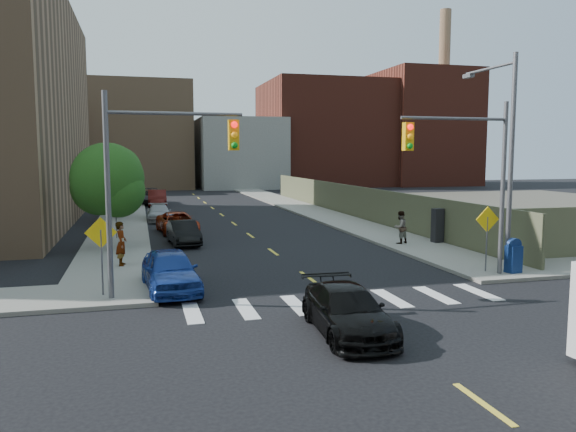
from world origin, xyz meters
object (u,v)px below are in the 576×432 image
mailbox (514,256)px  pedestrian_east (400,227)px  parked_car_black (184,233)px  black_sedan (347,311)px  parked_car_grey (150,196)px  parked_car_white (158,211)px  parked_car_blue (170,271)px  parked_car_red (178,223)px  parked_car_maroon (157,198)px  payphone (437,225)px  parked_car_silver (159,213)px  pedestrian_west (121,244)px

mailbox → pedestrian_east: (-1.11, 7.98, 0.19)m
parked_car_black → mailbox: bearing=-47.8°
black_sedan → mailbox: size_ratio=3.17×
parked_car_grey → parked_car_white: bearing=-86.1°
parked_car_blue → parked_car_red: bearing=80.3°
parked_car_grey → black_sedan: (4.39, -42.95, -0.14)m
parked_car_white → parked_car_maroon: 10.88m
parked_car_grey → payphone: size_ratio=3.07×
parked_car_blue → black_sedan: (4.45, -6.17, -0.11)m
black_sedan → pedestrian_east: pedestrian_east is taller
parked_car_grey → black_sedan: 43.17m
parked_car_white → payphone: bearing=-45.2°
parked_car_white → payphone: 21.62m
parked_car_red → parked_car_grey: 21.57m
mailbox → payphone: 7.96m
parked_car_black → parked_car_grey: bearing=88.0°
payphone → pedestrian_east: size_ratio=1.05×
parked_car_silver → parked_car_black: bearing=-85.1°
parked_car_silver → pedestrian_west: size_ratio=2.21×
parked_car_black → parked_car_maroon: 23.39m
parked_car_grey → black_sedan: parked_car_grey is taller
parked_car_blue → black_sedan: bearing=-59.0°
parked_car_blue → parked_car_silver: size_ratio=1.06×
parked_car_blue → pedestrian_west: (-1.80, 4.65, 0.34)m
payphone → pedestrian_west: size_ratio=0.97×
parked_car_white → payphone: payphone is taller
mailbox → parked_car_blue: bearing=166.0°
parked_car_blue → pedestrian_east: pedestrian_east is taller
pedestrian_east → pedestrian_west: bearing=-10.7°
parked_car_blue → black_sedan: size_ratio=1.00×
parked_car_maroon → parked_car_grey: (-0.61, 2.85, 0.00)m
parked_car_blue → parked_car_black: size_ratio=1.13×
parked_car_maroon → mailbox: bearing=-68.5°
parked_car_grey → pedestrian_west: size_ratio=2.97×
parked_car_maroon → parked_car_grey: 2.92m
parked_car_silver → black_sedan: (4.05, -28.11, 0.04)m
black_sedan → mailbox: (9.19, 5.17, 0.18)m
parked_car_black → parked_car_red: parked_car_black is taller
pedestrian_east → parked_car_black: bearing=-37.6°
mailbox → parked_car_red: bearing=117.4°
parked_car_silver → parked_car_grey: 14.85m
parked_car_blue → parked_car_maroon: parked_car_maroon is taller
parked_car_black → pedestrian_west: size_ratio=2.09×
parked_car_white → parked_car_grey: 13.74m
parked_car_black → parked_car_grey: (-1.23, 26.23, 0.13)m
parked_car_silver → payphone: bearing=-46.0°
parked_car_red → parked_car_black: bearing=-95.9°
pedestrian_west → parked_car_grey: bearing=1.8°
parked_car_grey → black_sedan: size_ratio=1.26×
parked_car_grey → pedestrian_west: bearing=-90.6°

